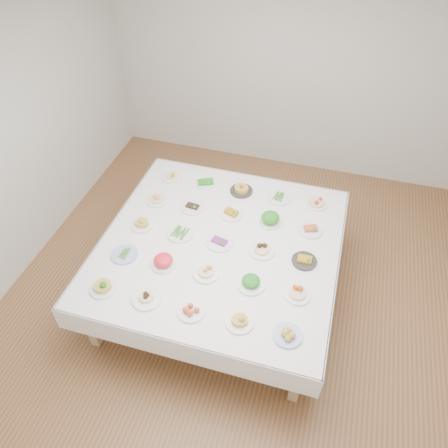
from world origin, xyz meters
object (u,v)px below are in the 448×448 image
(dish_0, at_px, (102,284))
(dish_24, at_px, (317,201))
(display_table, at_px, (220,247))
(dish_12, at_px, (220,241))

(dish_0, height_order, dish_24, dish_0)
(display_table, xyz_separation_m, dish_12, (-0.00, -0.00, 0.10))
(display_table, relative_size, dish_12, 8.98)
(dish_12, relative_size, dish_24, 1.14)
(dish_12, bearing_deg, display_table, 77.60)
(dish_0, relative_size, dish_12, 0.94)
(dish_0, bearing_deg, display_table, 45.21)
(display_table, bearing_deg, dish_24, 45.29)
(display_table, distance_m, dish_24, 1.22)
(dish_0, distance_m, dish_12, 1.20)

